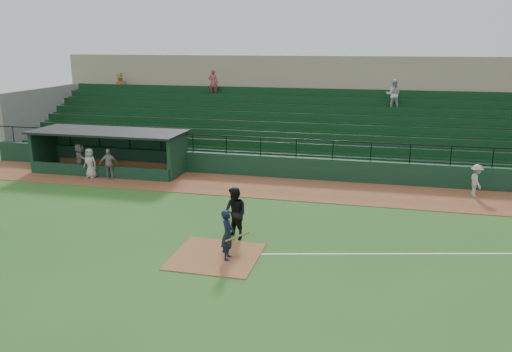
# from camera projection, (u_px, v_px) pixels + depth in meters

# --- Properties ---
(ground) EXTENTS (90.00, 90.00, 0.00)m
(ground) POSITION_uv_depth(u_px,v_px,m) (224.00, 246.00, 18.72)
(ground) COLOR #27571C
(ground) RESTS_ON ground
(warning_track) EXTENTS (40.00, 4.00, 0.03)m
(warning_track) POSITION_uv_depth(u_px,v_px,m) (270.00, 187.00, 26.24)
(warning_track) COLOR brown
(warning_track) RESTS_ON ground
(home_plate_dirt) EXTENTS (3.00, 3.00, 0.03)m
(home_plate_dirt) POSITION_uv_depth(u_px,v_px,m) (216.00, 256.00, 17.78)
(home_plate_dirt) COLOR brown
(home_plate_dirt) RESTS_ON ground
(foul_line) EXTENTS (17.49, 4.44, 0.01)m
(foul_line) POSITION_uv_depth(u_px,v_px,m) (448.00, 254.00, 18.02)
(foul_line) COLOR white
(foul_line) RESTS_ON ground
(stadium_structure) EXTENTS (38.00, 13.08, 6.40)m
(stadium_structure) POSITION_uv_depth(u_px,v_px,m) (297.00, 120.00, 33.60)
(stadium_structure) COLOR #10311D
(stadium_structure) RESTS_ON ground
(dugout) EXTENTS (8.90, 3.20, 2.42)m
(dugout) POSITION_uv_depth(u_px,v_px,m) (113.00, 148.00, 29.60)
(dugout) COLOR #10311D
(dugout) RESTS_ON ground
(batter_at_plate) EXTENTS (1.04, 0.71, 1.80)m
(batter_at_plate) POSITION_uv_depth(u_px,v_px,m) (228.00, 235.00, 17.35)
(batter_at_plate) COLOR black
(batter_at_plate) RESTS_ON ground
(umpire) EXTENTS (1.24, 1.17, 2.02)m
(umpire) POSITION_uv_depth(u_px,v_px,m) (235.00, 213.00, 19.20)
(umpire) COLOR black
(umpire) RESTS_ON ground
(runner) EXTENTS (0.74, 1.11, 1.60)m
(runner) POSITION_uv_depth(u_px,v_px,m) (476.00, 181.00, 24.45)
(runner) COLOR #ABA6A0
(runner) RESTS_ON warning_track
(dugout_player_a) EXTENTS (1.06, 0.78, 1.68)m
(dugout_player_a) POSITION_uv_depth(u_px,v_px,m) (109.00, 164.00, 27.67)
(dugout_player_a) COLOR gray
(dugout_player_a) RESTS_ON warning_track
(dugout_player_b) EXTENTS (0.87, 0.63, 1.65)m
(dugout_player_b) POSITION_uv_depth(u_px,v_px,m) (90.00, 163.00, 27.89)
(dugout_player_b) COLOR #AAA59F
(dugout_player_b) RESTS_ON warning_track
(dugout_player_c) EXTENTS (1.54, 1.49, 1.75)m
(dugout_player_c) POSITION_uv_depth(u_px,v_px,m) (80.00, 158.00, 28.91)
(dugout_player_c) COLOR gray
(dugout_player_c) RESTS_ON warning_track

